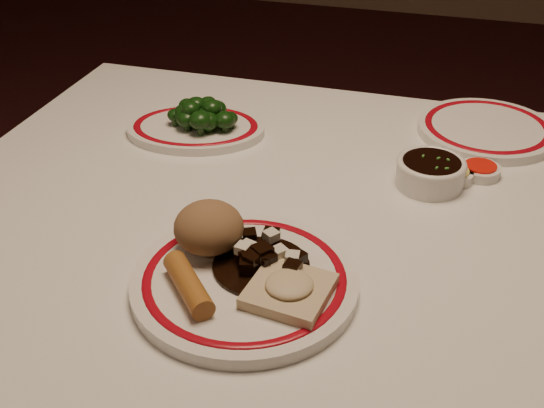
% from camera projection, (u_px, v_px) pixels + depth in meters
% --- Properties ---
extents(dining_table, '(1.20, 0.90, 0.75)m').
position_uv_depth(dining_table, '(326.00, 265.00, 1.03)').
color(dining_table, white).
rests_on(dining_table, ground).
extents(main_plate, '(0.33, 0.33, 0.02)m').
position_uv_depth(main_plate, '(245.00, 282.00, 0.84)').
color(main_plate, white).
rests_on(main_plate, dining_table).
extents(rice_mound, '(0.09, 0.09, 0.06)m').
position_uv_depth(rice_mound, '(209.00, 227.00, 0.87)').
color(rice_mound, '#86603F').
rests_on(rice_mound, main_plate).
extents(spring_roll, '(0.09, 0.10, 0.03)m').
position_uv_depth(spring_roll, '(188.00, 285.00, 0.80)').
color(spring_roll, '#A56828').
rests_on(spring_roll, main_plate).
extents(fried_wonton, '(0.10, 0.10, 0.03)m').
position_uv_depth(fried_wonton, '(289.00, 289.00, 0.80)').
color(fried_wonton, '#C7B48C').
rests_on(fried_wonton, main_plate).
extents(stirfry_heap, '(0.12, 0.12, 0.03)m').
position_uv_depth(stirfry_heap, '(261.00, 258.00, 0.85)').
color(stirfry_heap, black).
rests_on(stirfry_heap, main_plate).
extents(broccoli_plate, '(0.27, 0.25, 0.02)m').
position_uv_depth(broccoli_plate, '(196.00, 128.00, 1.20)').
color(broccoli_plate, white).
rests_on(broccoli_plate, dining_table).
extents(broccoli_pile, '(0.12, 0.09, 0.05)m').
position_uv_depth(broccoli_pile, '(201.00, 114.00, 1.18)').
color(broccoli_pile, '#23471C').
rests_on(broccoli_pile, broccoli_plate).
extents(soy_bowl, '(0.10, 0.10, 0.04)m').
position_uv_depth(soy_bowl, '(430.00, 173.00, 1.04)').
color(soy_bowl, white).
rests_on(soy_bowl, dining_table).
extents(sweet_sour_dish, '(0.06, 0.06, 0.02)m').
position_uv_depth(sweet_sour_dish, '(480.00, 170.00, 1.07)').
color(sweet_sour_dish, white).
rests_on(sweet_sour_dish, dining_table).
extents(mustard_dish, '(0.06, 0.06, 0.02)m').
position_uv_depth(mustard_dish, '(452.00, 175.00, 1.06)').
color(mustard_dish, white).
rests_on(mustard_dish, dining_table).
extents(far_plate, '(0.25, 0.25, 0.02)m').
position_uv_depth(far_plate, '(486.00, 129.00, 1.19)').
color(far_plate, white).
rests_on(far_plate, dining_table).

